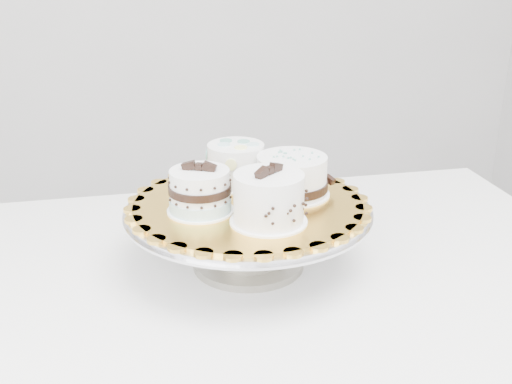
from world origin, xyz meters
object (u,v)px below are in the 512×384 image
object	(u,v)px
cake_banded	(200,192)
cake_ribbon	(292,177)
cake_stand	(248,225)
cake_dots	(236,164)
cake_board	(248,204)
table	(254,316)
cake_swirl	(269,200)

from	to	relation	value
cake_banded	cake_ribbon	bearing A→B (deg)	37.45
cake_stand	cake_dots	bearing A→B (deg)	84.27
cake_stand	cake_dots	world-z (taller)	cake_dots
cake_board	cake_banded	world-z (taller)	cake_banded
table	cake_dots	distance (m)	0.26
cake_stand	cake_board	world-z (taller)	cake_board
table	cake_stand	world-z (taller)	cake_stand
cake_board	cake_dots	bearing A→B (deg)	84.27
table	cake_board	size ratio (longest dim) A/B	3.55
cake_board	cake_ribbon	world-z (taller)	cake_ribbon
cake_stand	cake_ribbon	bearing A→B (deg)	6.16
cake_banded	cake_ribbon	xyz separation A→B (m)	(0.16, 0.02, -0.00)
cake_swirl	cake_banded	xyz separation A→B (m)	(-0.08, 0.07, -0.00)
table	cake_swirl	bearing A→B (deg)	-77.61
cake_dots	cake_banded	bearing A→B (deg)	-115.07
table	cake_swirl	size ratio (longest dim) A/B	9.12
cake_swirl	table	bearing A→B (deg)	63.15
cake_board	cake_swirl	xyz separation A→B (m)	(0.00, -0.08, 0.04)
cake_swirl	cake_banded	distance (m)	0.11
cake_dots	cake_board	bearing A→B (deg)	-77.54
table	cake_board	distance (m)	0.19
cake_swirl	cake_ribbon	xyz separation A→B (m)	(0.08, 0.09, -0.01)
cake_dots	cake_ribbon	bearing A→B (deg)	-29.56
cake_dots	cake_ribbon	distance (m)	0.11
cake_board	cake_dots	xyz separation A→B (m)	(0.01, 0.09, 0.04)
cake_ribbon	cake_board	bearing A→B (deg)	164.11
cake_swirl	cake_banded	bearing A→B (deg)	107.18
cake_board	cake_banded	size ratio (longest dim) A/B	2.91
table	cake_ribbon	xyz separation A→B (m)	(0.08, 0.04, 0.22)
cake_swirl	cake_ribbon	distance (m)	0.12
cake_stand	cake_banded	size ratio (longest dim) A/B	3.16
table	cake_banded	world-z (taller)	cake_banded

